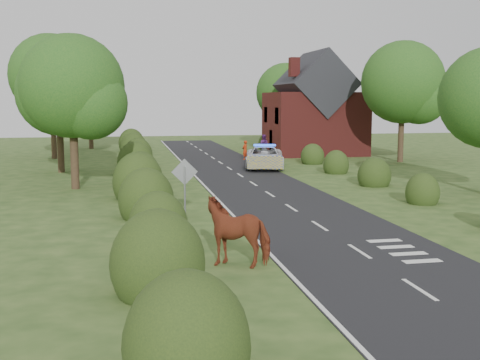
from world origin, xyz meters
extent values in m
plane|color=#2D491C|center=(0.00, 0.00, 0.00)|extent=(120.00, 120.00, 0.00)
cube|color=black|center=(0.00, 15.00, 0.01)|extent=(6.00, 70.00, 0.02)
cube|color=white|center=(0.00, -8.00, 0.03)|extent=(0.12, 1.80, 0.01)
cube|color=white|center=(0.00, -4.00, 0.03)|extent=(0.12, 1.80, 0.01)
cube|color=white|center=(0.00, 0.00, 0.03)|extent=(0.12, 1.80, 0.01)
cube|color=white|center=(0.00, 4.00, 0.03)|extent=(0.12, 1.80, 0.01)
cube|color=white|center=(0.00, 8.00, 0.03)|extent=(0.12, 1.80, 0.01)
cube|color=white|center=(0.00, 12.00, 0.03)|extent=(0.12, 1.80, 0.01)
cube|color=white|center=(0.00, 16.00, 0.03)|extent=(0.12, 1.80, 0.01)
cube|color=white|center=(0.00, 20.00, 0.03)|extent=(0.12, 1.80, 0.01)
cube|color=white|center=(0.00, 24.00, 0.03)|extent=(0.12, 1.80, 0.01)
cube|color=white|center=(0.00, 28.00, 0.03)|extent=(0.12, 1.80, 0.01)
cube|color=white|center=(0.00, 32.00, 0.03)|extent=(0.12, 1.80, 0.01)
cube|color=white|center=(0.00, 36.00, 0.03)|extent=(0.12, 1.80, 0.01)
cube|color=white|center=(0.00, 40.00, 0.03)|extent=(0.12, 1.80, 0.01)
cube|color=white|center=(0.00, 44.00, 0.03)|extent=(0.12, 1.80, 0.01)
cube|color=white|center=(0.00, 48.00, 0.03)|extent=(0.12, 1.80, 0.01)
cube|color=white|center=(-2.90, 15.00, 0.03)|extent=(0.12, 70.00, 0.01)
cube|color=white|center=(1.40, -5.50, 0.03)|extent=(1.20, 0.35, 0.01)
cube|color=white|center=(1.40, -4.60, 0.03)|extent=(1.20, 0.35, 0.01)
cube|color=white|center=(1.40, -3.70, 0.03)|extent=(1.20, 0.35, 0.01)
cube|color=white|center=(1.40, -2.80, 0.03)|extent=(1.20, 0.35, 0.01)
ellipsoid|color=#243817|center=(-6.40, -12.00, 0.72)|extent=(2.20, 2.31, 2.60)
ellipsoid|color=#243817|center=(-6.60, -7.00, 0.77)|extent=(2.40, 2.52, 2.80)
ellipsoid|color=#243817|center=(-6.30, -2.00, 0.66)|extent=(2.00, 2.10, 2.40)
ellipsoid|color=#243817|center=(-6.50, 3.00, 0.74)|extent=(2.30, 2.41, 2.70)
ellipsoid|color=#243817|center=(-6.70, 8.00, 0.83)|extent=(2.50, 2.62, 3.00)
ellipsoid|color=#243817|center=(-6.40, 13.00, 0.69)|extent=(2.10, 2.20, 2.50)
ellipsoid|color=#243817|center=(-6.60, 18.00, 0.77)|extent=(2.40, 2.52, 2.80)
ellipsoid|color=#243817|center=(-6.30, 24.00, 0.72)|extent=(2.20, 2.31, 2.60)
ellipsoid|color=#243817|center=(-6.50, 30.00, 0.74)|extent=(2.30, 2.41, 2.70)
ellipsoid|color=#243817|center=(-6.60, 36.00, 0.77)|extent=(2.40, 2.52, 2.80)
ellipsoid|color=#243817|center=(6.40, 4.00, 0.52)|extent=(1.60, 1.68, 1.90)
ellipsoid|color=#243817|center=(6.60, 10.00, 0.58)|extent=(1.90, 2.00, 2.10)
ellipsoid|color=#243817|center=(6.50, 16.00, 0.55)|extent=(1.70, 1.78, 2.00)
ellipsoid|color=#243817|center=(6.80, 22.00, 0.55)|extent=(1.80, 1.89, 2.00)
ellipsoid|color=#243817|center=(6.60, 36.00, 0.55)|extent=(1.70, 1.78, 2.00)
cylinder|color=#332316|center=(-10.00, 12.00, 1.98)|extent=(0.44, 0.44, 3.96)
sphere|color=#194B1A|center=(-10.00, 12.00, 5.58)|extent=(5.60, 5.60, 5.60)
sphere|color=#447121|center=(-9.02, 11.44, 4.68)|extent=(3.92, 3.92, 3.92)
cylinder|color=#332316|center=(-11.50, 20.00, 1.87)|extent=(0.44, 0.44, 3.74)
sphere|color=#194B1A|center=(-11.50, 20.00, 5.27)|extent=(5.60, 5.60, 5.60)
sphere|color=#447121|center=(-10.52, 19.44, 4.42)|extent=(3.92, 3.92, 3.92)
cylinder|color=#332316|center=(-13.00, 30.00, 2.42)|extent=(0.44, 0.44, 4.84)
sphere|color=#194B1A|center=(-13.00, 30.00, 6.82)|extent=(6.80, 6.80, 6.80)
sphere|color=#447121|center=(-11.81, 29.32, 5.72)|extent=(4.76, 4.76, 4.76)
cylinder|color=#332316|center=(-10.50, 40.00, 2.09)|extent=(0.44, 0.44, 4.18)
sphere|color=#194B1A|center=(-10.50, 40.00, 5.89)|extent=(6.00, 6.00, 6.00)
sphere|color=#447121|center=(-9.45, 39.40, 4.94)|extent=(4.20, 4.20, 4.20)
cylinder|color=#332316|center=(14.00, 22.00, 2.20)|extent=(0.44, 0.44, 4.40)
sphere|color=#194B1A|center=(14.00, 22.00, 6.20)|extent=(6.40, 6.40, 6.40)
sphere|color=#447121|center=(15.12, 21.36, 5.20)|extent=(4.48, 4.48, 4.48)
cylinder|color=#332316|center=(9.00, 38.00, 1.98)|extent=(0.44, 0.44, 3.96)
sphere|color=#194B1A|center=(9.00, 38.00, 5.58)|extent=(6.00, 6.00, 6.00)
sphere|color=#447121|center=(10.05, 37.40, 4.68)|extent=(4.20, 4.20, 4.20)
cylinder|color=gray|center=(-5.00, 2.00, 1.10)|extent=(0.08, 0.08, 2.20)
cube|color=gray|center=(-5.00, 2.00, 2.00)|extent=(1.06, 0.04, 1.06)
cube|color=maroon|center=(9.50, 30.00, 2.75)|extent=(8.00, 7.00, 5.50)
cube|color=black|center=(9.50, 30.00, 6.20)|extent=(5.94, 7.40, 5.94)
cube|color=maroon|center=(7.00, 28.00, 7.60)|extent=(0.80, 0.80, 1.60)
imported|color=maroon|center=(-4.08, -4.59, 0.84)|extent=(2.66, 2.02, 1.68)
imported|color=silver|center=(2.50, 19.73, 0.79)|extent=(3.81, 6.11, 1.58)
cube|color=yellow|center=(1.86, 16.94, 0.71)|extent=(2.31, 0.58, 0.87)
cube|color=blue|center=(2.50, 19.73, 1.66)|extent=(1.59, 0.62, 0.14)
imported|color=#A6280D|center=(2.35, 26.00, 0.79)|extent=(0.68, 0.67, 1.57)
imported|color=#59246E|center=(4.65, 29.20, 0.93)|extent=(1.10, 0.99, 1.86)
camera|label=1|loc=(-7.38, -21.76, 4.85)|focal=45.00mm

